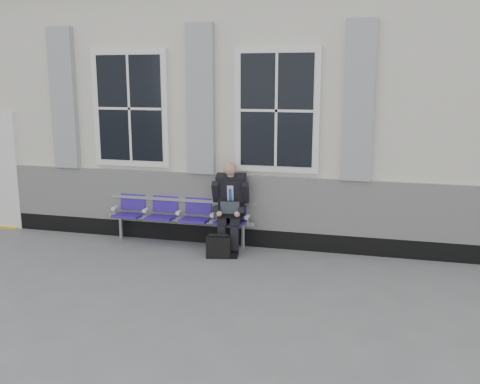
# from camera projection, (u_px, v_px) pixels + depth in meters

# --- Properties ---
(ground) EXTENTS (70.00, 70.00, 0.00)m
(ground) POSITION_uv_depth(u_px,v_px,m) (231.00, 277.00, 7.54)
(ground) COLOR slate
(ground) RESTS_ON ground
(station_building) EXTENTS (14.40, 4.40, 4.49)m
(station_building) POSITION_uv_depth(u_px,v_px,m) (278.00, 106.00, 10.37)
(station_building) COLOR beige
(station_building) RESTS_ON ground
(bench) EXTENTS (2.60, 0.47, 0.91)m
(bench) POSITION_uv_depth(u_px,v_px,m) (180.00, 211.00, 8.99)
(bench) COLOR #9EA0A3
(bench) RESTS_ON ground
(businessman) EXTENTS (0.62, 0.83, 1.45)m
(businessman) POSITION_uv_depth(u_px,v_px,m) (230.00, 203.00, 8.59)
(businessman) COLOR black
(businessman) RESTS_ON ground
(briefcase) EXTENTS (0.40, 0.23, 0.39)m
(briefcase) POSITION_uv_depth(u_px,v_px,m) (218.00, 247.00, 8.31)
(briefcase) COLOR black
(briefcase) RESTS_ON ground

